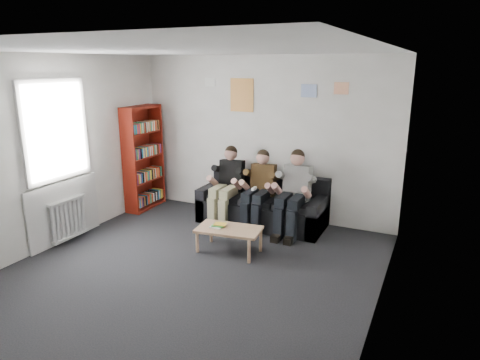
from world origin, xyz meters
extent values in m
plane|color=black|center=(0.00, 0.00, 0.00)|extent=(5.00, 5.00, 0.00)
plane|color=silver|center=(0.00, 0.00, 2.70)|extent=(5.00, 5.00, 0.00)
plane|color=silver|center=(0.00, 2.50, 1.35)|extent=(4.50, 0.00, 4.50)
plane|color=silver|center=(-2.25, 0.00, 1.35)|extent=(0.00, 5.00, 5.00)
plane|color=silver|center=(2.25, 0.00, 1.35)|extent=(0.00, 5.00, 5.00)
cube|color=black|center=(0.16, 2.07, 0.20)|extent=(2.05, 0.84, 0.39)
cube|color=black|center=(0.16, 2.40, 0.59)|extent=(2.05, 0.19, 0.40)
cube|color=black|center=(-0.78, 2.07, 0.28)|extent=(0.17, 0.84, 0.56)
cube|color=black|center=(1.10, 2.07, 0.28)|extent=(0.17, 0.84, 0.56)
cube|color=black|center=(0.16, 2.00, 0.44)|extent=(1.71, 0.58, 0.09)
cube|color=maroon|center=(-2.09, 1.94, 0.93)|extent=(0.28, 0.83, 1.85)
cube|color=tan|center=(0.17, 0.86, 0.34)|extent=(0.88, 0.49, 0.04)
cylinder|color=tan|center=(-0.23, 0.67, 0.16)|extent=(0.04, 0.04, 0.32)
cylinder|color=tan|center=(0.56, 0.67, 0.16)|extent=(0.04, 0.04, 0.32)
cylinder|color=tan|center=(-0.23, 1.06, 0.16)|extent=(0.04, 0.04, 0.32)
cylinder|color=tan|center=(0.56, 1.06, 0.16)|extent=(0.04, 0.04, 0.32)
cube|color=white|center=(-0.01, 0.82, 0.36)|extent=(0.17, 0.12, 0.01)
cube|color=green|center=(0.01, 0.85, 0.37)|extent=(0.17, 0.12, 0.01)
cube|color=yellow|center=(0.03, 0.87, 0.39)|extent=(0.17, 0.12, 0.01)
cube|color=black|center=(-0.41, 2.12, 0.75)|extent=(0.39, 0.28, 0.55)
sphere|color=tan|center=(-0.41, 2.08, 1.12)|extent=(0.21, 0.21, 0.21)
sphere|color=black|center=(-0.41, 2.09, 1.16)|extent=(0.20, 0.20, 0.20)
cube|color=#9A966E|center=(-0.41, 1.83, 0.55)|extent=(0.35, 0.45, 0.15)
cube|color=#9A966E|center=(-0.41, 1.61, 0.24)|extent=(0.33, 0.14, 0.48)
cube|color=black|center=(-0.41, 1.56, 0.05)|extent=(0.33, 0.25, 0.10)
cube|color=#523B1B|center=(0.16, 2.12, 0.74)|extent=(0.38, 0.28, 0.54)
sphere|color=tan|center=(0.16, 2.08, 1.11)|extent=(0.21, 0.21, 0.21)
sphere|color=black|center=(0.16, 2.09, 1.14)|extent=(0.20, 0.20, 0.20)
cube|color=black|center=(0.16, 1.83, 0.55)|extent=(0.34, 0.44, 0.14)
cube|color=black|center=(0.16, 1.62, 0.24)|extent=(0.32, 0.13, 0.48)
cube|color=black|center=(0.16, 1.56, 0.05)|extent=(0.32, 0.25, 0.10)
cube|color=white|center=(0.16, 1.74, 0.69)|extent=(0.04, 0.13, 0.04)
cube|color=white|center=(0.73, 2.12, 0.76)|extent=(0.41, 0.30, 0.57)
sphere|color=tan|center=(0.73, 2.08, 1.15)|extent=(0.22, 0.22, 0.22)
sphere|color=black|center=(0.73, 2.10, 1.19)|extent=(0.21, 0.21, 0.21)
cube|color=black|center=(0.73, 1.82, 0.56)|extent=(0.37, 0.47, 0.15)
cube|color=black|center=(0.73, 1.59, 0.24)|extent=(0.35, 0.14, 0.48)
cube|color=black|center=(0.73, 1.53, 0.05)|extent=(0.35, 0.26, 0.10)
cylinder|color=white|center=(-2.15, -0.08, 0.35)|extent=(0.06, 0.06, 0.60)
cylinder|color=white|center=(-2.15, 0.00, 0.35)|extent=(0.06, 0.06, 0.60)
cylinder|color=white|center=(-2.15, 0.08, 0.35)|extent=(0.06, 0.06, 0.60)
cylinder|color=white|center=(-2.15, 0.16, 0.35)|extent=(0.06, 0.06, 0.60)
cylinder|color=white|center=(-2.15, 0.24, 0.35)|extent=(0.06, 0.06, 0.60)
cylinder|color=white|center=(-2.15, 0.32, 0.35)|extent=(0.06, 0.06, 0.60)
cylinder|color=white|center=(-2.15, 0.40, 0.35)|extent=(0.06, 0.06, 0.60)
cylinder|color=white|center=(-2.15, 0.48, 0.35)|extent=(0.06, 0.06, 0.60)
cube|color=white|center=(-2.15, 0.20, 0.07)|extent=(0.10, 0.64, 0.04)
cube|color=white|center=(-2.15, 0.20, 0.63)|extent=(0.10, 0.64, 0.04)
cube|color=white|center=(-2.23, 0.20, 1.65)|extent=(0.02, 1.00, 1.30)
cube|color=silver|center=(-2.22, 0.20, 2.33)|extent=(0.05, 1.12, 0.06)
cube|color=silver|center=(-2.22, 0.20, 0.97)|extent=(0.05, 1.12, 0.06)
cube|color=silver|center=(-2.22, 0.20, 0.45)|extent=(0.03, 1.30, 0.90)
cube|color=#EAC452|center=(-0.40, 2.49, 2.05)|extent=(0.42, 0.01, 0.55)
cube|color=#417ADD|center=(0.75, 2.49, 2.15)|extent=(0.25, 0.01, 0.20)
cube|color=#E4479E|center=(1.25, 2.49, 2.20)|extent=(0.22, 0.01, 0.18)
cube|color=white|center=(-1.00, 2.49, 2.25)|extent=(0.20, 0.01, 0.14)
camera|label=1|loc=(2.69, -4.07, 2.56)|focal=32.00mm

